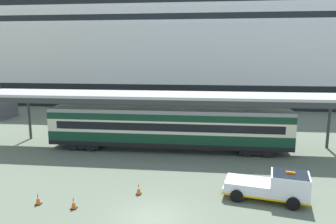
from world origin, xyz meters
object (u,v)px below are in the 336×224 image
object	(u,v)px
service_truck	(274,185)
traffic_cone_mid	(74,203)
cruise_ship	(119,37)
traffic_cone_near	(38,199)
traffic_cone_far	(139,189)
train_carriage	(168,127)

from	to	relation	value
service_truck	traffic_cone_mid	size ratio (longest dim) A/B	7.25
traffic_cone_mid	cruise_ship	bearing A→B (deg)	101.75
traffic_cone_near	traffic_cone_mid	xyz separation A→B (m)	(2.42, -0.28, 0.00)
cruise_ship	traffic_cone_mid	distance (m)	51.91
traffic_cone_near	traffic_cone_far	bearing A→B (deg)	19.80
traffic_cone_mid	traffic_cone_near	bearing A→B (deg)	173.29
traffic_cone_near	service_truck	bearing A→B (deg)	8.90
traffic_cone_near	traffic_cone_far	xyz separation A→B (m)	(5.91, 2.13, 0.01)
traffic_cone_far	traffic_cone_mid	bearing A→B (deg)	-145.37
service_truck	traffic_cone_far	size ratio (longest dim) A/B	7.17
cruise_ship	traffic_cone_far	distance (m)	50.46
traffic_cone_near	train_carriage	bearing A→B (deg)	60.61
service_truck	traffic_cone_mid	bearing A→B (deg)	-168.09
train_carriage	traffic_cone_far	distance (m)	10.10
cruise_ship	train_carriage	distance (m)	41.19
cruise_ship	traffic_cone_near	distance (m)	51.21
train_carriage	service_truck	size ratio (longest dim) A/B	4.14
traffic_cone_near	traffic_cone_far	world-z (taller)	traffic_cone_far
traffic_cone_near	traffic_cone_far	distance (m)	6.28
train_carriage	traffic_cone_mid	world-z (taller)	train_carriage
traffic_cone_mid	service_truck	bearing A→B (deg)	11.91
service_truck	traffic_cone_mid	world-z (taller)	service_truck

